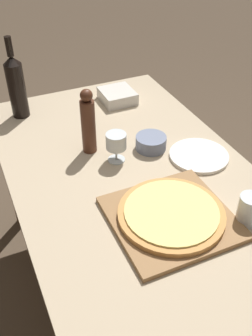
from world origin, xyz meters
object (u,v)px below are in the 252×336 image
at_px(pizza, 171,213).
at_px(small_bowl, 151,143).
at_px(wine_bottle, 16,86).
at_px(wine_glass, 116,142).
at_px(pepper_mill, 88,123).

height_order(pizza, small_bowl, small_bowl).
height_order(wine_bottle, small_bowl, wine_bottle).
xyz_separation_m(pizza, small_bowl, (0.12, 0.38, -0.00)).
height_order(wine_bottle, wine_glass, wine_bottle).
distance_m(wine_bottle, small_bowl, 0.64).
height_order(wine_glass, small_bowl, wine_glass).
xyz_separation_m(pizza, wine_glass, (-0.03, 0.36, 0.05)).
bearing_deg(wine_bottle, pepper_mill, -64.00).
bearing_deg(wine_glass, pepper_mill, 124.11).
bearing_deg(pizza, wine_bottle, 108.81).
distance_m(wine_bottle, pepper_mill, 0.43).
relative_size(pizza, wine_glass, 2.89).
xyz_separation_m(pizza, pepper_mill, (-0.10, 0.47, 0.10)).
relative_size(wine_bottle, small_bowl, 2.94).
height_order(wine_bottle, pepper_mill, wine_bottle).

